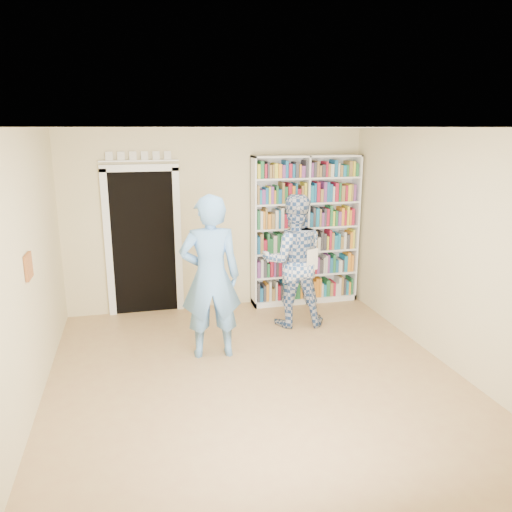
{
  "coord_description": "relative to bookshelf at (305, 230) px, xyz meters",
  "views": [
    {
      "loc": [
        -1.2,
        -4.83,
        2.7
      ],
      "look_at": [
        0.21,
        0.9,
        1.18
      ],
      "focal_mm": 35.0,
      "sensor_mm": 36.0,
      "label": 1
    }
  ],
  "objects": [
    {
      "name": "man_blue",
      "position": [
        -1.73,
        -1.57,
        -0.18
      ],
      "size": [
        0.75,
        0.52,
        1.98
      ],
      "primitive_type": "imported",
      "rotation": [
        0.0,
        0.0,
        3.07
      ],
      "color": "#639CDC",
      "rests_on": "floor"
    },
    {
      "name": "doorway",
      "position": [
        -2.45,
        0.13,
        0.02
      ],
      "size": [
        1.1,
        0.08,
        2.43
      ],
      "color": "black",
      "rests_on": "floor"
    },
    {
      "name": "man_plaid",
      "position": [
        -0.47,
        -0.86,
        -0.24
      ],
      "size": [
        1.0,
        0.84,
        1.84
      ],
      "primitive_type": "imported",
      "rotation": [
        0.0,
        0.0,
        2.97
      ],
      "color": "#2D4E89",
      "rests_on": "floor"
    },
    {
      "name": "ceiling",
      "position": [
        -1.35,
        -2.34,
        1.54
      ],
      "size": [
        5.0,
        5.0,
        0.0
      ],
      "primitive_type": "plane",
      "rotation": [
        3.14,
        0.0,
        0.0
      ],
      "color": "white",
      "rests_on": "wall_back"
    },
    {
      "name": "bookshelf",
      "position": [
        0.0,
        0.0,
        0.0
      ],
      "size": [
        1.67,
        0.31,
        2.3
      ],
      "rotation": [
        0.0,
        0.0,
        0.16
      ],
      "color": "white",
      "rests_on": "floor"
    },
    {
      "name": "floor",
      "position": [
        -1.35,
        -2.34,
        -1.16
      ],
      "size": [
        5.0,
        5.0,
        0.0
      ],
      "primitive_type": "plane",
      "color": "#AA7B52",
      "rests_on": "ground"
    },
    {
      "name": "wall_right",
      "position": [
        0.9,
        -2.34,
        0.19
      ],
      "size": [
        0.0,
        5.0,
        5.0
      ],
      "primitive_type": "plane",
      "rotation": [
        1.57,
        0.0,
        -1.57
      ],
      "color": "beige",
      "rests_on": "floor"
    },
    {
      "name": "paper_sheet",
      "position": [
        -0.29,
        -1.13,
        -0.17
      ],
      "size": [
        0.19,
        0.1,
        0.29
      ],
      "primitive_type": "cube",
      "rotation": [
        0.0,
        0.0,
        0.48
      ],
      "color": "white",
      "rests_on": "man_plaid"
    },
    {
      "name": "wall_left",
      "position": [
        -3.6,
        -2.34,
        0.19
      ],
      "size": [
        0.0,
        5.0,
        5.0
      ],
      "primitive_type": "plane",
      "rotation": [
        1.57,
        0.0,
        1.57
      ],
      "color": "beige",
      "rests_on": "floor"
    },
    {
      "name": "wall_back",
      "position": [
        -1.35,
        0.16,
        0.19
      ],
      "size": [
        4.5,
        0.0,
        4.5
      ],
      "primitive_type": "plane",
      "rotation": [
        1.57,
        0.0,
        0.0
      ],
      "color": "beige",
      "rests_on": "floor"
    },
    {
      "name": "wall_art",
      "position": [
        -3.58,
        -2.14,
        0.24
      ],
      "size": [
        0.03,
        0.25,
        0.25
      ],
      "primitive_type": "cube",
      "color": "maroon",
      "rests_on": "wall_left"
    }
  ]
}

